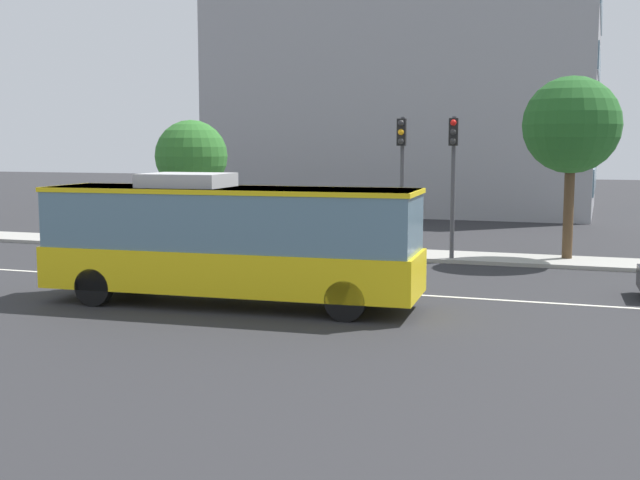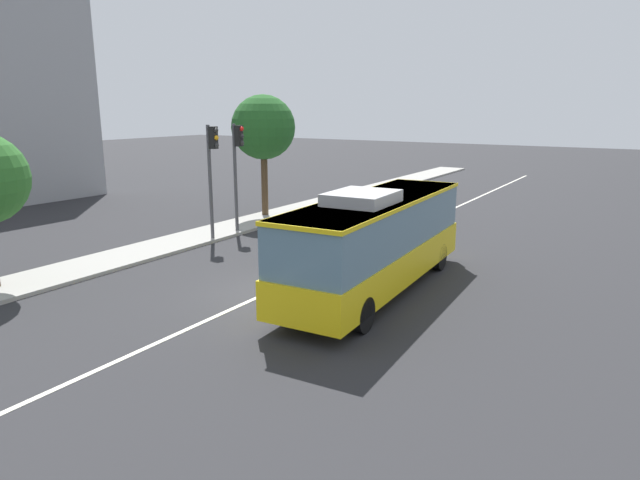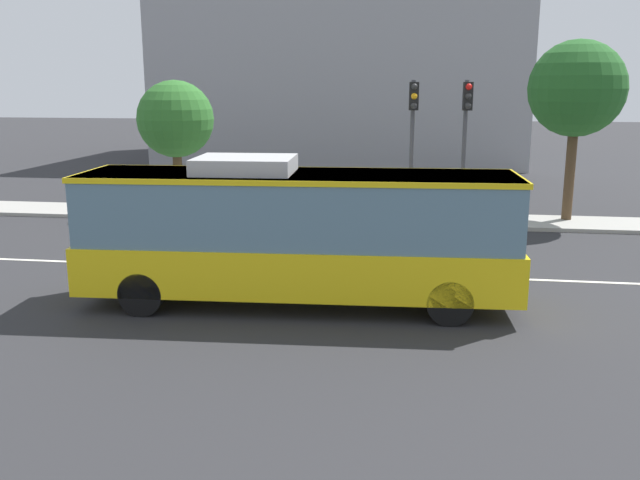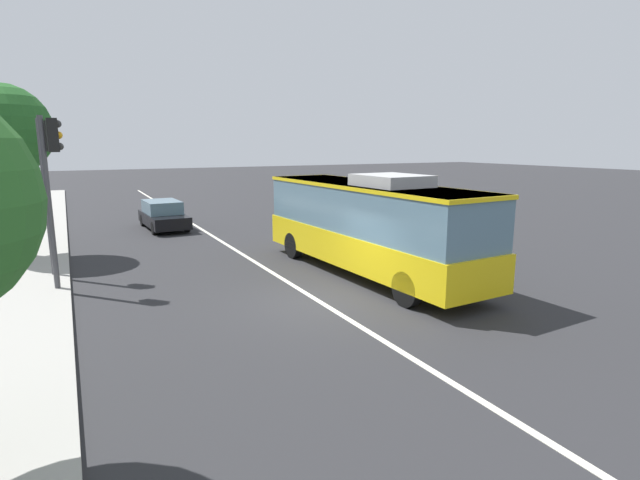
{
  "view_description": "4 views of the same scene",
  "coord_description": "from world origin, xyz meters",
  "px_view_note": "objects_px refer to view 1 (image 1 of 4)",
  "views": [
    {
      "loc": [
        10.86,
        -21.75,
        4.22
      ],
      "look_at": [
        3.95,
        -1.3,
        1.62
      ],
      "focal_mm": 44.69,
      "sensor_mm": 36.0,
      "label": 1
    },
    {
      "loc": [
        -13.86,
        -10.61,
        5.91
      ],
      "look_at": [
        1.84,
        -0.8,
        1.49
      ],
      "focal_mm": 31.13,
      "sensor_mm": 36.0,
      "label": 2
    },
    {
      "loc": [
        4.68,
        -17.96,
        5.08
      ],
      "look_at": [
        2.19,
        -0.74,
        1.07
      ],
      "focal_mm": 38.25,
      "sensor_mm": 36.0,
      "label": 3
    },
    {
      "loc": [
        -11.86,
        6.11,
        4.42
      ],
      "look_at": [
        2.24,
        -1.17,
        1.29
      ],
      "focal_mm": 27.59,
      "sensor_mm": 36.0,
      "label": 4
    }
  ],
  "objects_px": {
    "traffic_light_mid_block": "(453,163)",
    "street_tree_kerbside_centre": "(191,157)",
    "traffic_light_near_corner": "(402,163)",
    "street_tree_kerbside_left": "(572,126)",
    "transit_bus": "(229,237)"
  },
  "relations": [
    {
      "from": "street_tree_kerbside_centre",
      "to": "traffic_light_near_corner",
      "type": "bearing_deg",
      "value": -8.5
    },
    {
      "from": "traffic_light_mid_block",
      "to": "street_tree_kerbside_left",
      "type": "bearing_deg",
      "value": 105.14
    },
    {
      "from": "transit_bus",
      "to": "street_tree_kerbside_centre",
      "type": "distance_m",
      "value": 12.76
    },
    {
      "from": "traffic_light_near_corner",
      "to": "traffic_light_mid_block",
      "type": "xyz_separation_m",
      "value": [
        1.83,
        0.11,
        0.0
      ]
    },
    {
      "from": "traffic_light_near_corner",
      "to": "street_tree_kerbside_centre",
      "type": "xyz_separation_m",
      "value": [
        -9.18,
        1.37,
        0.14
      ]
    },
    {
      "from": "transit_bus",
      "to": "traffic_light_near_corner",
      "type": "distance_m",
      "value": 9.81
    },
    {
      "from": "traffic_light_near_corner",
      "to": "street_tree_kerbside_centre",
      "type": "bearing_deg",
      "value": -103.44
    },
    {
      "from": "traffic_light_mid_block",
      "to": "street_tree_kerbside_centre",
      "type": "relative_size",
      "value": 1.0
    },
    {
      "from": "traffic_light_near_corner",
      "to": "traffic_light_mid_block",
      "type": "distance_m",
      "value": 1.84
    },
    {
      "from": "traffic_light_mid_block",
      "to": "traffic_light_near_corner",
      "type": "bearing_deg",
      "value": -92.04
    },
    {
      "from": "traffic_light_near_corner",
      "to": "transit_bus",
      "type": "bearing_deg",
      "value": -19.83
    },
    {
      "from": "street_tree_kerbside_centre",
      "to": "traffic_light_mid_block",
      "type": "bearing_deg",
      "value": -6.56
    },
    {
      "from": "transit_bus",
      "to": "traffic_light_mid_block",
      "type": "bearing_deg",
      "value": 62.46
    },
    {
      "from": "street_tree_kerbside_left",
      "to": "traffic_light_near_corner",
      "type": "bearing_deg",
      "value": -164.76
    },
    {
      "from": "traffic_light_mid_block",
      "to": "street_tree_kerbside_centre",
      "type": "bearing_deg",
      "value": -101.87
    }
  ]
}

